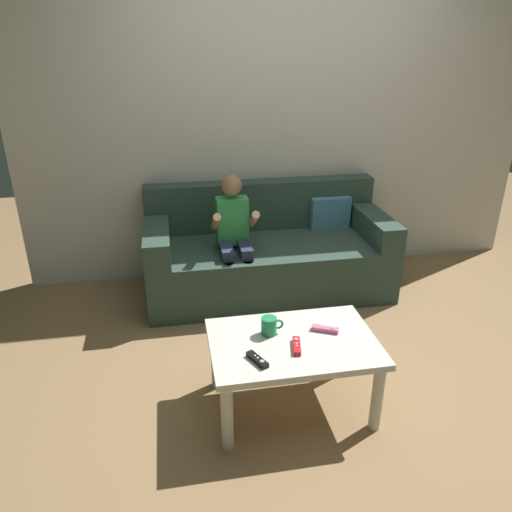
{
  "coord_description": "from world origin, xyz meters",
  "views": [
    {
      "loc": [
        -0.92,
        -2.25,
        1.82
      ],
      "look_at": [
        -0.42,
        0.47,
        0.59
      ],
      "focal_mm": 34.27,
      "sensor_mm": 36.0,
      "label": 1
    }
  ],
  "objects_px": {
    "coffee_table": "(293,352)",
    "game_remote_pink_far_corner": "(325,329)",
    "game_remote_red_near_edge": "(297,346)",
    "coffee_mug": "(269,326)",
    "couch": "(268,254)",
    "person_seated_on_couch": "(234,234)",
    "game_remote_black_center": "(257,360)"
  },
  "relations": [
    {
      "from": "coffee_table",
      "to": "game_remote_red_near_edge",
      "type": "height_order",
      "value": "game_remote_red_near_edge"
    },
    {
      "from": "couch",
      "to": "coffee_mug",
      "type": "relative_size",
      "value": 15.51
    },
    {
      "from": "person_seated_on_couch",
      "to": "coffee_mug",
      "type": "relative_size",
      "value": 8.11
    },
    {
      "from": "game_remote_red_near_edge",
      "to": "person_seated_on_couch",
      "type": "bearing_deg",
      "value": 95.97
    },
    {
      "from": "game_remote_black_center",
      "to": "game_remote_pink_far_corner",
      "type": "distance_m",
      "value": 0.45
    },
    {
      "from": "person_seated_on_couch",
      "to": "game_remote_pink_far_corner",
      "type": "relative_size",
      "value": 6.75
    },
    {
      "from": "person_seated_on_couch",
      "to": "game_remote_pink_far_corner",
      "type": "xyz_separation_m",
      "value": [
        0.32,
        -1.14,
        -0.12
      ]
    },
    {
      "from": "person_seated_on_couch",
      "to": "game_remote_black_center",
      "type": "bearing_deg",
      "value": -93.44
    },
    {
      "from": "couch",
      "to": "coffee_mug",
      "type": "height_order",
      "value": "couch"
    },
    {
      "from": "couch",
      "to": "coffee_table",
      "type": "xyz_separation_m",
      "value": [
        -0.15,
        -1.38,
        0.06
      ]
    },
    {
      "from": "game_remote_black_center",
      "to": "game_remote_red_near_edge",
      "type": "bearing_deg",
      "value": 20.01
    },
    {
      "from": "coffee_table",
      "to": "game_remote_pink_far_corner",
      "type": "xyz_separation_m",
      "value": [
        0.19,
        0.05,
        0.08
      ]
    },
    {
      "from": "person_seated_on_couch",
      "to": "game_remote_pink_far_corner",
      "type": "distance_m",
      "value": 1.19
    },
    {
      "from": "coffee_table",
      "to": "game_remote_pink_far_corner",
      "type": "height_order",
      "value": "game_remote_pink_far_corner"
    },
    {
      "from": "coffee_mug",
      "to": "game_remote_red_near_edge",
      "type": "bearing_deg",
      "value": -54.49
    },
    {
      "from": "couch",
      "to": "coffee_table",
      "type": "distance_m",
      "value": 1.39
    },
    {
      "from": "game_remote_pink_far_corner",
      "to": "couch",
      "type": "bearing_deg",
      "value": 91.48
    },
    {
      "from": "game_remote_black_center",
      "to": "coffee_mug",
      "type": "xyz_separation_m",
      "value": [
        0.11,
        0.23,
        0.04
      ]
    },
    {
      "from": "couch",
      "to": "person_seated_on_couch",
      "type": "distance_m",
      "value": 0.42
    },
    {
      "from": "coffee_table",
      "to": "coffee_mug",
      "type": "relative_size",
      "value": 7.22
    },
    {
      "from": "couch",
      "to": "game_remote_red_near_edge",
      "type": "height_order",
      "value": "couch"
    },
    {
      "from": "coffee_table",
      "to": "game_remote_red_near_edge",
      "type": "bearing_deg",
      "value": -89.96
    },
    {
      "from": "couch",
      "to": "game_remote_black_center",
      "type": "xyz_separation_m",
      "value": [
        -0.37,
        -1.52,
        0.14
      ]
    },
    {
      "from": "game_remote_pink_far_corner",
      "to": "coffee_mug",
      "type": "relative_size",
      "value": 1.2
    },
    {
      "from": "coffee_table",
      "to": "game_remote_red_near_edge",
      "type": "xyz_separation_m",
      "value": [
        0.0,
        -0.07,
        0.08
      ]
    },
    {
      "from": "game_remote_red_near_edge",
      "to": "game_remote_black_center",
      "type": "height_order",
      "value": "same"
    },
    {
      "from": "game_remote_red_near_edge",
      "to": "coffee_mug",
      "type": "relative_size",
      "value": 1.22
    },
    {
      "from": "person_seated_on_couch",
      "to": "game_remote_red_near_edge",
      "type": "bearing_deg",
      "value": -84.03
    },
    {
      "from": "coffee_table",
      "to": "game_remote_black_center",
      "type": "bearing_deg",
      "value": -145.89
    },
    {
      "from": "couch",
      "to": "game_remote_pink_far_corner",
      "type": "relative_size",
      "value": 12.91
    },
    {
      "from": "couch",
      "to": "game_remote_black_center",
      "type": "height_order",
      "value": "couch"
    },
    {
      "from": "couch",
      "to": "game_remote_pink_far_corner",
      "type": "bearing_deg",
      "value": -88.52
    }
  ]
}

